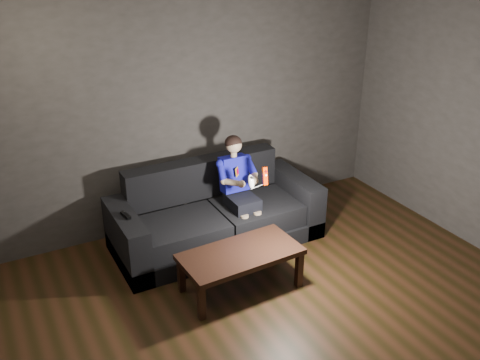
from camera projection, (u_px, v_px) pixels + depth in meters
floor at (310, 341)px, 4.58m from camera, size 5.00×5.00×0.00m
back_wall at (189, 111)px, 6.01m from camera, size 5.00×0.04×2.70m
ceiling at (333, 14)px, 3.44m from camera, size 5.00×5.00×0.02m
sofa at (215, 219)px, 5.94m from camera, size 2.26×0.98×0.87m
child at (238, 180)px, 5.81m from camera, size 0.44×0.54×1.09m
wii_remote_red at (265, 176)px, 5.42m from camera, size 0.06×0.08×0.19m
nunchuk_white at (251, 182)px, 5.37m from camera, size 0.08×0.11×0.16m
wii_remote_black at (126, 215)px, 5.29m from camera, size 0.07×0.17×0.03m
coffee_table at (241, 257)px, 5.10m from camera, size 1.17×0.63×0.42m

